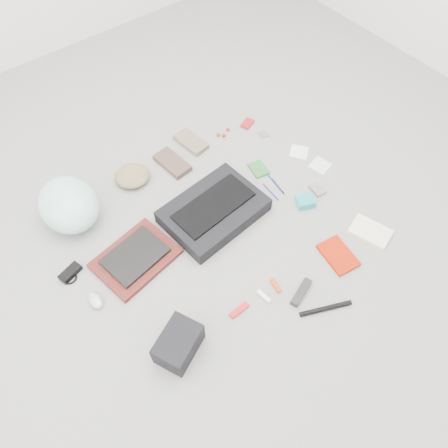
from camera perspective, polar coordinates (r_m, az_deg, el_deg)
ground_plane at (r=2.30m, az=0.00°, el=-0.71°), size 4.00×4.00×0.00m
messenger_bag at (r=2.32m, az=-1.34°, el=1.73°), size 0.54×0.41×0.09m
bag_flap at (r=2.28m, az=-1.37°, el=2.46°), size 0.44×0.23×0.01m
laptop_sleeve at (r=2.24m, az=-11.45°, el=-4.40°), size 0.43×0.35×0.03m
laptop at (r=2.22m, az=-11.55°, el=-4.10°), size 0.32×0.26×0.02m
bike_helmet at (r=2.39m, az=-19.64°, el=2.40°), size 0.31×0.38×0.22m
beanie at (r=2.53m, az=-11.88°, el=6.20°), size 0.25×0.25×0.07m
mitten_left at (r=2.59m, az=-6.77°, el=7.92°), size 0.13×0.24×0.03m
mitten_right at (r=2.70m, az=-4.36°, el=10.63°), size 0.13×0.22×0.03m
power_brick at (r=2.28m, az=-19.44°, el=-6.02°), size 0.12×0.08×0.03m
cable_coil at (r=2.28m, az=-19.48°, el=-6.68°), size 0.07×0.07×0.01m
mouse at (r=2.17m, az=-16.43°, el=-9.54°), size 0.07×0.10×0.04m
camera_bag at (r=1.96m, az=-5.96°, el=-15.33°), size 0.25×0.22×0.14m
multitool at (r=2.07m, az=1.99°, el=-11.18°), size 0.10×0.03×0.02m
toiletry_tube_white at (r=2.11m, az=5.25°, el=-9.37°), size 0.03×0.08×0.02m
toiletry_tube_orange at (r=2.14m, az=6.76°, el=-7.99°), size 0.04×0.08×0.02m
u_lock at (r=2.13m, az=10.04°, el=-8.78°), size 0.16×0.09×0.03m
bike_pump at (r=2.13m, az=13.14°, el=-10.70°), size 0.24×0.12×0.02m
book_red at (r=2.28m, az=14.67°, el=-3.98°), size 0.16×0.22×0.02m
book_white at (r=2.40m, az=18.57°, el=-0.95°), size 0.19×0.23×0.02m
notepad at (r=2.56m, az=4.55°, el=7.17°), size 0.11×0.13×0.01m
pen_blue at (r=2.46m, az=6.12°, el=4.20°), size 0.02×0.14×0.01m
pen_black at (r=2.49m, az=7.12°, el=4.87°), size 0.03×0.12×0.01m
pen_navy at (r=2.50m, az=6.67°, el=5.32°), size 0.03×0.14×0.01m
accordion_wallet at (r=2.42m, az=10.58°, el=2.88°), size 0.12×0.11×0.05m
card_deck at (r=2.51m, az=12.08°, el=4.43°), size 0.07×0.10×0.02m
napkin_top at (r=2.69m, az=9.78°, el=9.25°), size 0.15×0.15×0.01m
napkin_bottom at (r=2.64m, az=12.47°, el=7.47°), size 0.13×0.13×0.01m
lollipop_a at (r=2.74m, az=-0.78°, el=11.61°), size 0.03×0.03×0.02m
lollipop_b at (r=2.73m, az=-0.01°, el=11.50°), size 0.03×0.03×0.02m
lollipop_c at (r=2.77m, az=0.50°, el=12.25°), size 0.03×0.03×0.02m
altoids_tin at (r=2.82m, az=3.07°, el=12.97°), size 0.10×0.08×0.02m
stamp_sheet at (r=2.77m, az=5.16°, el=11.61°), size 0.06×0.07×0.00m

